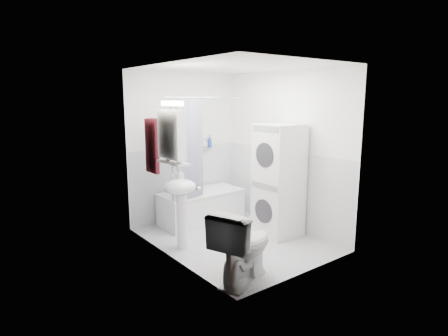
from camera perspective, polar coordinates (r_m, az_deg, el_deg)
floor at (r=5.45m, az=1.45°, el=-10.83°), size 2.60×2.60×0.00m
room_walls at (r=5.10m, az=1.53°, el=4.92°), size 2.60×2.60×2.60m
wainscot at (r=5.48m, az=-0.45°, el=-4.10°), size 1.98×2.58×2.58m
door at (r=4.19m, az=-3.91°, el=-3.15°), size 0.05×2.00×2.00m
bathtub at (r=6.10m, az=-3.50°, el=-5.69°), size 1.34×0.64×0.51m
tub_spout at (r=6.34m, az=-3.73°, el=0.09°), size 0.04×0.12×0.04m
curtain_rod at (r=5.64m, az=-2.21°, el=10.69°), size 1.52×0.02×0.02m
shower_curtain at (r=5.48m, az=-5.45°, el=2.78°), size 0.55×0.02×1.45m
sink at (r=4.96m, az=-6.66°, el=-4.53°), size 0.44×0.37×1.04m
medicine_cabinet at (r=4.66m, az=-7.97°, el=5.25°), size 0.13×0.50×0.71m
shelf at (r=4.72m, az=-7.70°, el=0.84°), size 0.18×0.54×0.02m
shower_caddy at (r=6.31m, az=-3.33°, el=2.94°), size 0.22×0.06×0.02m
towel at (r=5.09m, az=-10.92°, el=3.50°), size 0.07×0.31×0.74m
washer_dryer at (r=5.51m, az=8.31°, el=-1.84°), size 0.59×0.58×1.63m
toilet at (r=4.18m, az=2.90°, el=-11.64°), size 0.95×0.74×0.82m
soap_pump at (r=4.98m, az=-6.69°, el=-1.55°), size 0.08×0.17×0.08m
shelf_bottle at (r=4.58m, az=-6.78°, el=1.18°), size 0.07×0.18×0.07m
shelf_cup at (r=4.81m, az=-8.43°, el=1.77°), size 0.10×0.09×0.10m
shampoo_a at (r=6.32m, az=-3.09°, el=3.65°), size 0.13×0.17×0.13m
shampoo_b at (r=6.39m, az=-2.20°, el=3.51°), size 0.08×0.21×0.08m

